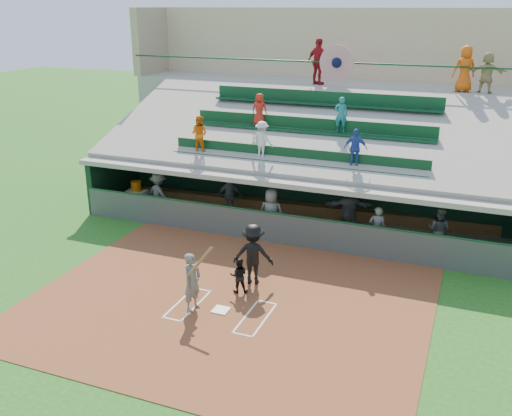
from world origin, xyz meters
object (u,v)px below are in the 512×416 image
at_px(catcher, 239,276).
at_px(white_table, 136,200).
at_px(home_plate, 221,310).
at_px(batter_at_plate, 192,282).
at_px(water_cooler, 136,186).

distance_m(catcher, white_table, 8.47).
xyz_separation_m(home_plate, catcher, (0.04, 1.17, 0.52)).
bearing_deg(home_plate, batter_at_plate, -164.35).
distance_m(batter_at_plate, white_table, 8.84).
distance_m(batter_at_plate, catcher, 1.61).
xyz_separation_m(home_plate, white_table, (-6.72, 6.28, 0.37)).
relative_size(white_table, water_cooler, 2.03).
xyz_separation_m(batter_at_plate, catcher, (0.77, 1.38, -0.31)).
bearing_deg(white_table, catcher, -43.84).
distance_m(home_plate, catcher, 1.28).
height_order(home_plate, batter_at_plate, batter_at_plate).
xyz_separation_m(home_plate, water_cooler, (-6.72, 6.33, 0.94)).
xyz_separation_m(batter_at_plate, water_cooler, (-5.99, 6.54, 0.11)).
xyz_separation_m(batter_at_plate, white_table, (-5.99, 6.48, -0.46)).
distance_m(home_plate, batter_at_plate, 1.12).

